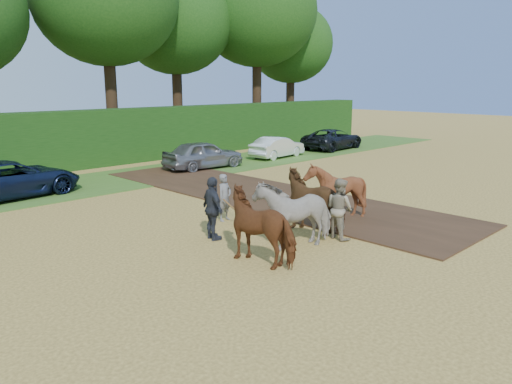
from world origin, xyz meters
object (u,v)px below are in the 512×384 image
Objects in this scene: spectator_near at (339,209)px; spectator_far at (213,209)px; plough_team at (303,206)px; parked_cars at (160,161)px.

spectator_far is at bearing 57.55° from spectator_near.
plough_team is 0.17× the size of parked_cars.
plough_team is at bearing -103.32° from parked_cars.
parked_cars is at bearing -12.19° from spectator_far.
spectator_far is 0.30× the size of plough_team.
spectator_near is at bearing -118.70° from spectator_far.
spectator_near is at bearing -99.75° from parked_cars.
spectator_far is 0.05× the size of parked_cars.
plough_team reaches higher than spectator_far.
parked_cars is at bearing 76.68° from plough_team.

